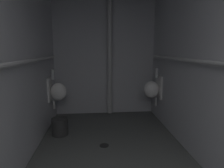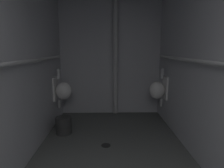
% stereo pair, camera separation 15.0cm
% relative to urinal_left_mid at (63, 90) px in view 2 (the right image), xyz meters
% --- Properties ---
extents(wall_left, '(0.06, 4.50, 2.71)m').
position_rel_urinal_left_mid_xyz_m(wall_left, '(-0.18, -1.64, 0.72)').
color(wall_left, '#B5B6BC').
rests_on(wall_left, ground).
extents(wall_right, '(0.06, 4.50, 2.71)m').
position_rel_urinal_left_mid_xyz_m(wall_right, '(2.02, -1.64, 0.72)').
color(wall_right, '#B5B6BC').
rests_on(wall_right, ground).
extents(wall_back, '(2.26, 0.06, 2.71)m').
position_rel_urinal_left_mid_xyz_m(wall_back, '(0.92, 0.58, 0.72)').
color(wall_back, '#B5B6BC').
rests_on(wall_back, ground).
extents(urinal_left_mid, '(0.32, 0.30, 0.76)m').
position_rel_urinal_left_mid_xyz_m(urinal_left_mid, '(0.00, 0.00, 0.00)').
color(urinal_left_mid, white).
extents(urinal_right_mid, '(0.32, 0.30, 0.76)m').
position_rel_urinal_left_mid_xyz_m(urinal_right_mid, '(1.84, 0.03, 0.00)').
color(urinal_right_mid, white).
extents(supply_pipe_left, '(0.06, 3.71, 0.06)m').
position_rel_urinal_left_mid_xyz_m(supply_pipe_left, '(-0.09, -1.62, 0.63)').
color(supply_pipe_left, '#B2B2B2').
extents(supply_pipe_right, '(0.06, 3.80, 0.06)m').
position_rel_urinal_left_mid_xyz_m(supply_pipe_right, '(1.93, -1.63, 0.63)').
color(supply_pipe_right, '#B2B2B2').
extents(standpipe_back_wall, '(0.11, 0.11, 2.66)m').
position_rel_urinal_left_mid_xyz_m(standpipe_back_wall, '(1.03, 0.47, 0.72)').
color(standpipe_back_wall, '#B2B2B2').
rests_on(standpipe_back_wall, ground).
extents(floor_drain, '(0.14, 0.14, 0.01)m').
position_rel_urinal_left_mid_xyz_m(floor_drain, '(0.83, -0.95, -0.64)').
color(floor_drain, black).
rests_on(floor_drain, ground).
extents(waste_bin, '(0.26, 0.26, 0.29)m').
position_rel_urinal_left_mid_xyz_m(waste_bin, '(0.11, -0.51, -0.50)').
color(waste_bin, '#2D2D2D').
rests_on(waste_bin, ground).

